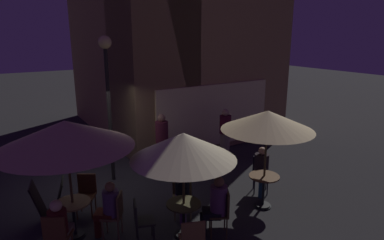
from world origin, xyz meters
name	(u,v)px	position (x,y,z in m)	size (l,w,h in m)	color
ground_plane	(104,189)	(0.00, 0.00, 0.00)	(60.00, 60.00, 0.00)	#262526
cafe_building	(157,10)	(3.44, 3.51, 4.76)	(6.35, 7.73, 9.52)	#A17E52
street_lamp_near_corner	(107,80)	(0.42, 0.41, 2.79)	(0.33, 0.33, 3.90)	black
menu_sandwich_board	(49,203)	(-1.46, -1.01, 0.49)	(0.77, 0.69, 0.94)	black
cafe_table_0	(184,213)	(0.74, -2.91, 0.51)	(0.69, 0.69, 0.72)	black
cafe_table_1	(264,185)	(2.90, -2.89, 0.56)	(0.70, 0.70, 0.79)	black
cafe_table_2	(73,212)	(-1.12, -1.78, 0.53)	(0.69, 0.69, 0.76)	black
patio_umbrella_0	(183,147)	(0.74, -2.91, 1.90)	(2.03, 2.03, 2.17)	black
patio_umbrella_1	(268,121)	(2.90, -2.89, 2.09)	(2.06, 2.06, 2.32)	black
patio_umbrella_2	(66,135)	(-1.12, -1.78, 2.14)	(2.53, 2.53, 2.41)	black
cafe_chair_0	(182,193)	(1.13, -2.19, 0.53)	(0.58, 0.58, 0.89)	brown
cafe_chair_1	(140,218)	(-0.08, -2.65, 0.52)	(0.48, 0.48, 0.85)	#272722
cafe_chair_2	(192,238)	(0.42, -3.74, 0.53)	(0.53, 0.53, 0.90)	brown
cafe_chair_3	(223,209)	(1.42, -3.30, 0.58)	(0.52, 0.52, 0.97)	#4E3B20
cafe_chair_4	(261,170)	(3.43, -2.24, 0.55)	(0.57, 0.57, 0.90)	black
cafe_chair_5	(86,191)	(-0.67, -1.02, 0.56)	(0.56, 0.56, 0.92)	#552F19
cafe_chair_6	(57,234)	(-1.56, -2.46, 0.59)	(0.54, 0.54, 0.97)	brown
cafe_chair_7	(116,211)	(-0.42, -2.24, 0.56)	(0.53, 0.53, 0.94)	brown
patron_seated_0	(182,189)	(1.05, -2.32, 0.70)	(0.44, 0.51, 1.24)	#57306A
patron_seated_1	(216,203)	(1.29, -3.23, 0.72)	(0.53, 0.48, 1.27)	black
patron_seated_2	(261,168)	(3.34, -2.35, 0.69)	(0.52, 0.54, 1.21)	navy
patron_seated_3	(60,225)	(-1.48, -2.34, 0.68)	(0.47, 0.52, 1.19)	#726559
patron_seated_4	(108,206)	(-0.54, -2.16, 0.67)	(0.51, 0.46, 1.19)	#532114
patron_standing_5	(162,145)	(1.74, -0.01, 0.91)	(0.36, 0.36, 1.80)	#2D3651
patron_standing_6	(225,135)	(3.88, -0.13, 0.86)	(0.36, 0.36, 1.70)	gray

